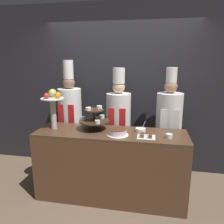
% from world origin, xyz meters
% --- Properties ---
extents(ground_plane, '(14.00, 14.00, 0.00)m').
position_xyz_m(ground_plane, '(0.00, 0.00, 0.00)').
color(ground_plane, brown).
extents(wall_back, '(10.00, 0.06, 2.80)m').
position_xyz_m(wall_back, '(0.00, 1.28, 1.40)').
color(wall_back, '#232328').
rests_on(wall_back, ground_plane).
extents(buffet_counter, '(2.01, 0.61, 0.96)m').
position_xyz_m(buffet_counter, '(0.00, 0.30, 0.48)').
color(buffet_counter, brown).
rests_on(buffet_counter, ground_plane).
extents(tiered_stand, '(0.41, 0.41, 0.32)m').
position_xyz_m(tiered_stand, '(-0.24, 0.37, 1.11)').
color(tiered_stand, '#3D2819').
rests_on(tiered_stand, buffet_counter).
extents(fruit_pedestal, '(0.32, 0.32, 0.54)m').
position_xyz_m(fruit_pedestal, '(-0.81, 0.33, 1.32)').
color(fruit_pedestal, '#B2ADA8').
rests_on(fruit_pedestal, buffet_counter).
extents(cake_round, '(0.27, 0.27, 0.08)m').
position_xyz_m(cake_round, '(0.11, 0.20, 0.99)').
color(cake_round, white).
rests_on(cake_round, buffet_counter).
extents(cup_white, '(0.08, 0.08, 0.06)m').
position_xyz_m(cup_white, '(0.75, 0.20, 0.98)').
color(cup_white, white).
rests_on(cup_white, buffet_counter).
extents(cake_square_tray, '(0.22, 0.19, 0.05)m').
position_xyz_m(cake_square_tray, '(0.47, 0.19, 0.97)').
color(cake_square_tray, white).
rests_on(cake_square_tray, buffet_counter).
extents(serving_bowl_far, '(0.14, 0.14, 0.15)m').
position_xyz_m(serving_bowl_far, '(0.39, 0.40, 0.98)').
color(serving_bowl_far, white).
rests_on(serving_bowl_far, buffet_counter).
extents(chef_left, '(0.38, 0.38, 1.89)m').
position_xyz_m(chef_left, '(-0.80, 0.90, 1.00)').
color(chef_left, '#38332D').
rests_on(chef_left, ground_plane).
extents(chef_center_left, '(0.38, 0.38, 1.77)m').
position_xyz_m(chef_center_left, '(0.01, 0.90, 0.97)').
color(chef_center_left, '#28282D').
rests_on(chef_center_left, ground_plane).
extents(chef_center_right, '(0.39, 0.39, 1.78)m').
position_xyz_m(chef_center_right, '(0.79, 0.90, 0.97)').
color(chef_center_right, '#28282D').
rests_on(chef_center_right, ground_plane).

